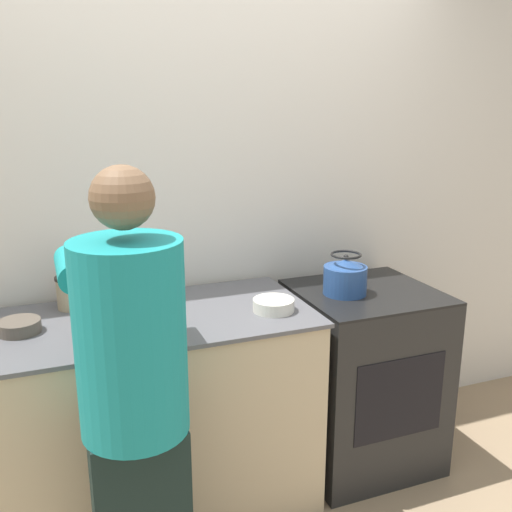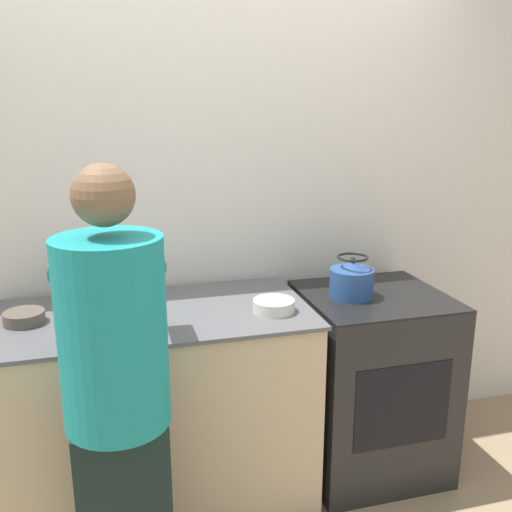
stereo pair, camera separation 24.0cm
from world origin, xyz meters
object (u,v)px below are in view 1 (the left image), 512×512
cutting_board (124,321)px  canister_jar (72,292)px  kettle (345,277)px  person (134,395)px  bowl_prep (274,305)px  oven (362,376)px  knife (112,323)px

cutting_board → canister_jar: (-0.18, 0.27, 0.06)m
cutting_board → kettle: (1.04, 0.01, 0.07)m
kettle → cutting_board: bearing=-179.4°
person → cutting_board: bearing=84.2°
person → bowl_prep: bearing=33.5°
oven → bowl_prep: size_ratio=5.04×
knife → bowl_prep: (0.68, -0.06, 0.01)m
person → cutting_board: size_ratio=5.04×
bowl_prep → canister_jar: (-0.81, 0.36, 0.05)m
oven → cutting_board: bearing=-179.4°
cutting_board → knife: 0.06m
oven → cutting_board: (-1.16, -0.01, 0.47)m
cutting_board → bowl_prep: (0.63, -0.09, 0.02)m
person → cutting_board: 0.54m
oven → kettle: 0.55m
canister_jar → oven: bearing=-10.9°
knife → canister_jar: (-0.13, 0.30, 0.05)m
cutting_board → bowl_prep: bearing=-7.9°
knife → oven: bearing=-13.5°
oven → canister_jar: bearing=169.1°
knife → bowl_prep: bowl_prep is taller
kettle → bowl_prep: size_ratio=1.14×
person → knife: bearing=89.9°
bowl_prep → person: bearing=-146.5°
kettle → canister_jar: 1.24m
person → cutting_board: (0.05, 0.54, 0.05)m
canister_jar → bowl_prep: bearing=-23.8°
oven → canister_jar: 1.47m
oven → cutting_board: cutting_board is taller
person → canister_jar: size_ratio=11.15×
oven → bowl_prep: bearing=-169.5°
cutting_board → person: bearing=-95.8°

